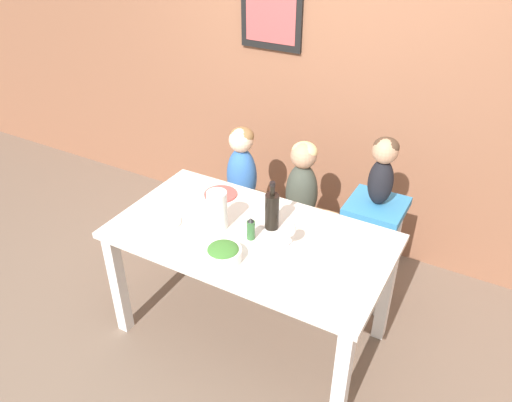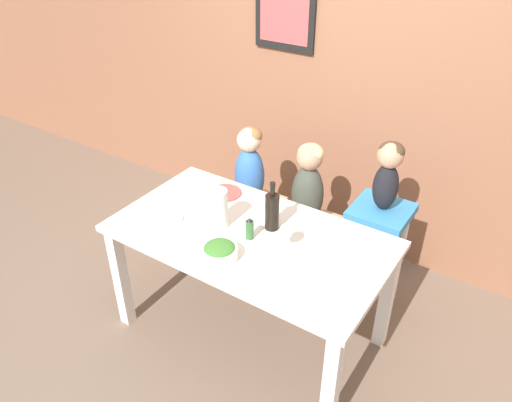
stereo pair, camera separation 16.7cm
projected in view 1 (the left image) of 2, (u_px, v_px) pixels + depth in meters
ground_plane at (251, 330)px, 3.15m from camera, size 14.00×14.00×0.00m
wall_back at (342, 66)px, 3.34m from camera, size 10.00×0.09×2.70m
dining_table at (251, 249)px, 2.80m from camera, size 1.54×0.84×0.75m
chair_far_left at (242, 211)px, 3.60m from camera, size 0.40×0.40×0.46m
chair_far_center at (299, 228)px, 3.41m from camera, size 0.40×0.40×0.46m
chair_right_highchair at (374, 226)px, 3.10m from camera, size 0.34×0.34×0.75m
person_child_left at (242, 165)px, 3.40m from camera, size 0.21×0.19×0.57m
person_child_center at (302, 181)px, 3.21m from camera, size 0.21×0.19×0.57m
person_baby_right at (383, 166)px, 2.88m from camera, size 0.15×0.16×0.43m
wine_bottle at (272, 210)px, 2.74m from camera, size 0.08×0.08×0.29m
paper_towel_roll at (217, 210)px, 2.74m from camera, size 0.11×0.11×0.23m
wine_glass_near at (289, 230)px, 2.59m from camera, size 0.07×0.07×0.16m
salad_bowl_large at (223, 253)px, 2.53m from camera, size 0.19×0.19×0.09m
dinner_plate_front_left at (163, 222)px, 2.82m from camera, size 0.20×0.20×0.01m
dinner_plate_back_left at (221, 194)px, 3.08m from camera, size 0.20×0.20×0.01m
condiment_bottle_hot_sauce at (251, 229)px, 2.68m from camera, size 0.05×0.05×0.13m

